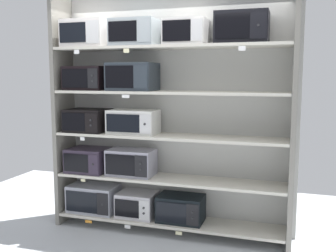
% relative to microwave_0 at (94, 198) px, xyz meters
% --- Properties ---
extents(back_panel, '(2.76, 0.04, 2.68)m').
position_rel_microwave_0_xyz_m(back_panel, '(0.93, 0.24, 1.03)').
color(back_panel, '#B2B2AD').
rests_on(back_panel, ground).
extents(upright_left, '(0.05, 0.43, 2.68)m').
position_rel_microwave_0_xyz_m(upright_left, '(-0.38, 0.00, 1.03)').
color(upright_left, gray).
rests_on(upright_left, ground).
extents(upright_right, '(0.05, 0.43, 2.68)m').
position_rel_microwave_0_xyz_m(upright_right, '(2.24, 0.00, 1.03)').
color(upright_right, gray).
rests_on(upright_right, ground).
extents(shelf_0, '(2.56, 0.43, 0.03)m').
position_rel_microwave_0_xyz_m(shelf_0, '(0.93, 0.00, -0.17)').
color(shelf_0, beige).
rests_on(shelf_0, ground).
extents(microwave_0, '(0.57, 0.37, 0.32)m').
position_rel_microwave_0_xyz_m(microwave_0, '(0.00, 0.00, 0.00)').
color(microwave_0, '#979AA7').
rests_on(microwave_0, shelf_0).
extents(microwave_1, '(0.43, 0.36, 0.28)m').
position_rel_microwave_0_xyz_m(microwave_1, '(0.56, 0.00, -0.02)').
color(microwave_1, '#B7B3BB').
rests_on(microwave_1, shelf_0).
extents(microwave_2, '(0.50, 0.35, 0.29)m').
position_rel_microwave_0_xyz_m(microwave_2, '(1.08, -0.00, -0.01)').
color(microwave_2, black).
rests_on(microwave_2, shelf_0).
extents(price_tag_0, '(0.09, 0.00, 0.03)m').
position_rel_microwave_0_xyz_m(price_tag_0, '(0.04, -0.21, -0.21)').
color(price_tag_0, orange).
extents(price_tag_1, '(0.07, 0.00, 0.04)m').
position_rel_microwave_0_xyz_m(price_tag_1, '(0.53, -0.21, -0.21)').
color(price_tag_1, white).
extents(price_tag_2, '(0.07, 0.00, 0.04)m').
position_rel_microwave_0_xyz_m(price_tag_2, '(1.12, -0.21, -0.21)').
color(price_tag_2, beige).
extents(shelf_1, '(2.56, 0.43, 0.03)m').
position_rel_microwave_0_xyz_m(shelf_1, '(0.93, 0.00, 0.31)').
color(shelf_1, beige).
extents(microwave_3, '(0.46, 0.40, 0.28)m').
position_rel_microwave_0_xyz_m(microwave_3, '(-0.06, 0.00, 0.46)').
color(microwave_3, '#2F2636').
rests_on(microwave_3, shelf_1).
extents(microwave_4, '(0.52, 0.34, 0.30)m').
position_rel_microwave_0_xyz_m(microwave_4, '(0.49, -0.00, 0.47)').
color(microwave_4, '#9C9AAB').
rests_on(microwave_4, shelf_1).
extents(price_tag_3, '(0.06, 0.00, 0.03)m').
position_rel_microwave_0_xyz_m(price_tag_3, '(-0.01, -0.21, 0.27)').
color(price_tag_3, beige).
extents(shelf_2, '(2.56, 0.43, 0.03)m').
position_rel_microwave_0_xyz_m(shelf_2, '(0.93, 0.00, 0.79)').
color(shelf_2, beige).
extents(microwave_5, '(0.47, 0.41, 0.26)m').
position_rel_microwave_0_xyz_m(microwave_5, '(-0.05, -0.00, 0.93)').
color(microwave_5, black).
rests_on(microwave_5, shelf_2).
extents(microwave_6, '(0.55, 0.34, 0.27)m').
position_rel_microwave_0_xyz_m(microwave_6, '(0.52, 0.00, 0.94)').
color(microwave_6, silver).
rests_on(microwave_6, shelf_2).
extents(price_tag_4, '(0.05, 0.00, 0.04)m').
position_rel_microwave_0_xyz_m(price_tag_4, '(-0.01, -0.21, 0.75)').
color(price_tag_4, white).
extents(shelf_3, '(2.56, 0.43, 0.03)m').
position_rel_microwave_0_xyz_m(shelf_3, '(0.93, 0.00, 1.27)').
color(shelf_3, beige).
extents(microwave_7, '(0.47, 0.35, 0.27)m').
position_rel_microwave_0_xyz_m(microwave_7, '(-0.05, -0.00, 1.42)').
color(microwave_7, black).
rests_on(microwave_7, shelf_3).
extents(microwave_8, '(0.51, 0.40, 0.31)m').
position_rel_microwave_0_xyz_m(microwave_8, '(0.52, 0.00, 1.44)').
color(microwave_8, '#293139').
rests_on(microwave_8, shelf_3).
extents(price_tag_5, '(0.09, 0.00, 0.04)m').
position_rel_microwave_0_xyz_m(price_tag_5, '(0.53, -0.21, 1.23)').
color(price_tag_5, white).
extents(shelf_4, '(2.56, 0.43, 0.03)m').
position_rel_microwave_0_xyz_m(shelf_4, '(0.93, 0.00, 1.75)').
color(shelf_4, beige).
extents(microwave_9, '(0.51, 0.39, 0.30)m').
position_rel_microwave_0_xyz_m(microwave_9, '(-0.03, 0.00, 1.92)').
color(microwave_9, silver).
rests_on(microwave_9, shelf_4).
extents(microwave_10, '(0.50, 0.43, 0.29)m').
position_rel_microwave_0_xyz_m(microwave_10, '(0.57, 0.00, 1.91)').
color(microwave_10, '#98A3A7').
rests_on(microwave_10, shelf_4).
extents(microwave_11, '(0.44, 0.38, 0.27)m').
position_rel_microwave_0_xyz_m(microwave_11, '(1.13, -0.00, 1.90)').
color(microwave_11, silver).
rests_on(microwave_11, shelf_4).
extents(microwave_12, '(0.52, 0.35, 0.32)m').
position_rel_microwave_0_xyz_m(microwave_12, '(1.71, 0.00, 1.93)').
color(microwave_12, black).
rests_on(microwave_12, shelf_4).
extents(price_tag_6, '(0.06, 0.00, 0.05)m').
position_rel_microwave_0_xyz_m(price_tag_6, '(-0.05, -0.21, 1.71)').
color(price_tag_6, white).
extents(price_tag_7, '(0.07, 0.00, 0.04)m').
position_rel_microwave_0_xyz_m(price_tag_7, '(0.54, -0.21, 1.71)').
color(price_tag_7, beige).
extents(price_tag_8, '(0.07, 0.00, 0.05)m').
position_rel_microwave_0_xyz_m(price_tag_8, '(1.74, -0.21, 1.71)').
color(price_tag_8, white).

